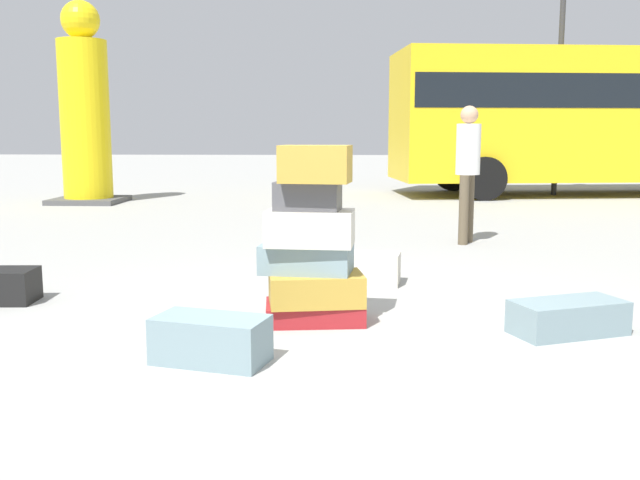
% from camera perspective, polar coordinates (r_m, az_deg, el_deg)
% --- Properties ---
extents(ground_plane, '(80.00, 80.00, 0.00)m').
position_cam_1_polar(ground_plane, '(4.74, 1.62, -8.34)').
color(ground_plane, '#9E9E99').
extents(suitcase_tower, '(0.79, 0.61, 1.30)m').
position_cam_1_polar(suitcase_tower, '(5.11, -0.66, -0.80)').
color(suitcase_tower, maroon).
rests_on(suitcase_tower, ground).
extents(suitcase_cream_white_trunk, '(0.71, 0.42, 0.29)m').
position_cam_1_polar(suitcase_cream_white_trunk, '(6.54, 3.52, -2.29)').
color(suitcase_cream_white_trunk, beige).
rests_on(suitcase_cream_white_trunk, ground).
extents(suitcase_slate_behind_tower, '(0.75, 0.52, 0.28)m').
position_cam_1_polar(suitcase_slate_behind_tower, '(4.37, -8.82, -7.97)').
color(suitcase_slate_behind_tower, gray).
rests_on(suitcase_slate_behind_tower, ground).
extents(suitcase_slate_upright_blue, '(0.86, 0.63, 0.23)m').
position_cam_1_polar(suitcase_slate_upright_blue, '(5.21, 19.44, -5.92)').
color(suitcase_slate_upright_blue, gray).
rests_on(suitcase_slate_upright_blue, ground).
extents(person_bearded_onlooker, '(0.30, 0.32, 1.72)m').
position_cam_1_polar(person_bearded_onlooker, '(9.01, 11.89, 6.22)').
color(person_bearded_onlooker, brown).
rests_on(person_bearded_onlooker, ground).
extents(yellow_dummy_statue, '(1.33, 1.33, 3.91)m').
position_cam_1_polar(yellow_dummy_statue, '(14.79, -18.49, 9.59)').
color(yellow_dummy_statue, yellow).
rests_on(yellow_dummy_statue, ground).
extents(parked_bus, '(9.28, 3.58, 3.15)m').
position_cam_1_polar(parked_bus, '(17.16, 21.59, 9.57)').
color(parked_bus, yellow).
rests_on(parked_bus, ground).
extents(lamp_post, '(0.36, 0.36, 5.75)m').
position_cam_1_polar(lamp_post, '(16.82, 19.02, 16.42)').
color(lamp_post, '#333338').
rests_on(lamp_post, ground).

